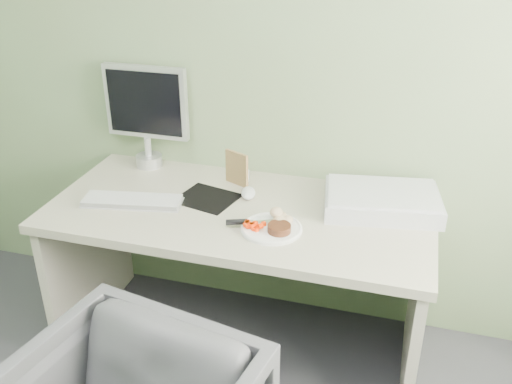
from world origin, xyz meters
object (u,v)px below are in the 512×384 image
(desk, at_px, (240,246))
(scanner, at_px, (382,202))
(plate, at_px, (271,229))
(monitor, at_px, (146,111))

(desk, bearing_deg, scanner, 15.28)
(plate, xyz_separation_m, scanner, (0.40, 0.29, 0.03))
(desk, relative_size, monitor, 3.30)
(desk, height_order, scanner, scanner)
(plate, distance_m, monitor, 0.89)
(desk, height_order, plate, plate)
(plate, xyz_separation_m, monitor, (-0.72, 0.45, 0.27))
(scanner, bearing_deg, monitor, 163.08)
(plate, height_order, scanner, scanner)
(desk, bearing_deg, plate, -37.46)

